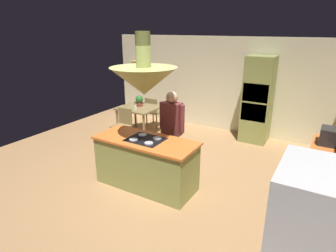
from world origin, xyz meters
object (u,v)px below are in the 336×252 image
at_px(chair_by_back_wall, 153,110).
at_px(microwave_on_counter, 335,137).
at_px(oven_tower, 257,100).
at_px(canister_sugar, 333,161).
at_px(potted_plant_on_table, 139,100).
at_px(chair_facing_island, 123,123).
at_px(dining_table, 139,111).
at_px(person_at_island, 172,128).
at_px(kitchen_island, 146,163).
at_px(cup_on_table, 135,108).
at_px(canister_flour, 332,167).

bearing_deg(chair_by_back_wall, microwave_on_counter, 163.15).
relative_size(oven_tower, canister_sugar, 11.03).
xyz_separation_m(chair_by_back_wall, potted_plant_on_table, (-0.03, -0.61, 0.42)).
bearing_deg(chair_facing_island, oven_tower, 33.05).
bearing_deg(canister_sugar, dining_table, 160.33).
xyz_separation_m(person_at_island, potted_plant_on_table, (-1.87, 1.50, -0.02)).
xyz_separation_m(kitchen_island, canister_sugar, (2.84, 0.48, 0.55)).
bearing_deg(chair_facing_island, chair_by_back_wall, 90.00).
bearing_deg(chair_facing_island, canister_sugar, -11.75).
relative_size(kitchen_island, chair_facing_island, 2.13).
relative_size(chair_facing_island, cup_on_table, 9.67).
relative_size(oven_tower, cup_on_table, 23.75).
height_order(dining_table, chair_facing_island, chair_facing_island).
bearing_deg(cup_on_table, kitchen_island, -48.77).
xyz_separation_m(canister_flour, canister_sugar, (0.00, 0.18, 0.01)).
height_order(kitchen_island, canister_sugar, canister_sugar).
xyz_separation_m(person_at_island, cup_on_table, (-1.79, 1.21, -0.15)).
bearing_deg(dining_table, cup_on_table, -75.28).
height_order(chair_by_back_wall, microwave_on_counter, microwave_on_counter).
bearing_deg(kitchen_island, oven_tower, 71.26).
distance_m(dining_table, potted_plant_on_table, 0.28).
bearing_deg(chair_facing_island, person_at_island, -22.28).
xyz_separation_m(oven_tower, dining_table, (-2.80, -1.14, -0.41)).
height_order(oven_tower, person_at_island, oven_tower).
relative_size(person_at_island, canister_flour, 9.73).
distance_m(kitchen_island, cup_on_table, 2.51).
distance_m(dining_table, microwave_on_counter, 4.61).
height_order(dining_table, microwave_on_counter, microwave_on_counter).
bearing_deg(canister_sugar, oven_tower, 122.18).
height_order(chair_facing_island, chair_by_back_wall, same).
relative_size(person_at_island, canister_sugar, 8.56).
height_order(chair_facing_island, canister_sugar, canister_sugar).
bearing_deg(person_at_island, microwave_on_counter, 15.32).
distance_m(potted_plant_on_table, cup_on_table, 0.33).
bearing_deg(cup_on_table, chair_by_back_wall, 93.79).
bearing_deg(dining_table, oven_tower, 22.21).
xyz_separation_m(dining_table, cup_on_table, (0.06, -0.23, 0.15)).
bearing_deg(canister_sugar, canister_flour, -90.00).
bearing_deg(canister_flour, kitchen_island, -174.02).
xyz_separation_m(kitchen_island, cup_on_table, (-1.64, 1.87, 0.34)).
bearing_deg(canister_sugar, kitchen_island, -170.46).
distance_m(person_at_island, canister_flour, 2.72).
bearing_deg(oven_tower, microwave_on_counter, -46.60).
bearing_deg(person_at_island, oven_tower, 69.70).
distance_m(kitchen_island, person_at_island, 0.84).
xyz_separation_m(kitchen_island, chair_facing_island, (-1.70, 1.42, 0.04)).
relative_size(potted_plant_on_table, microwave_on_counter, 0.65).
distance_m(potted_plant_on_table, canister_sugar, 4.87).
relative_size(chair_facing_island, potted_plant_on_table, 2.90).
relative_size(kitchen_island, canister_flour, 10.87).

